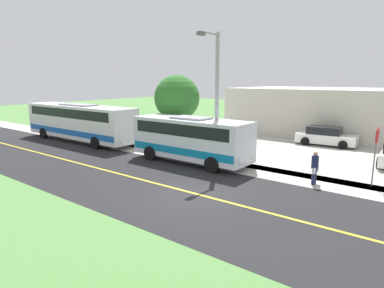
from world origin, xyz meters
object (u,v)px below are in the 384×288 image
(parked_car_near, at_px, (326,136))
(commercial_building, at_px, (355,112))
(pedestrian_with_bags, at_px, (315,167))
(stop_sign, at_px, (376,146))
(shuttle_bus_front, at_px, (191,137))
(tree_curbside, at_px, (177,98))
(street_light_pole, at_px, (216,94))
(transit_bus_rear, at_px, (79,121))

(parked_car_near, relative_size, commercial_building, 0.21)
(pedestrian_with_bags, height_order, stop_sign, stop_sign)
(shuttle_bus_front, relative_size, pedestrian_with_bags, 4.72)
(tree_curbside, height_order, commercial_building, tree_curbside)
(tree_curbside, bearing_deg, stop_sign, 84.46)
(street_light_pole, bearing_deg, shuttle_bus_front, -75.76)
(shuttle_bus_front, xyz_separation_m, tree_curbside, (-2.91, -3.59, 2.14))
(stop_sign, relative_size, parked_car_near, 0.64)
(shuttle_bus_front, relative_size, tree_curbside, 1.45)
(commercial_building, bearing_deg, stop_sign, 15.51)
(shuttle_bus_front, relative_size, stop_sign, 2.71)
(pedestrian_with_bags, bearing_deg, parked_car_near, -166.46)
(shuttle_bus_front, height_order, transit_bus_rear, transit_bus_rear)
(pedestrian_with_bags, distance_m, stop_sign, 2.92)
(tree_curbside, bearing_deg, commercial_building, 146.79)
(tree_curbside, xyz_separation_m, commercial_building, (-14.00, 9.16, -1.59))
(street_light_pole, bearing_deg, stop_sign, 98.41)
(shuttle_bus_front, height_order, tree_curbside, tree_curbside)
(shuttle_bus_front, xyz_separation_m, street_light_pole, (-0.39, 1.52, 2.69))
(commercial_building, bearing_deg, pedestrian_with_bags, 6.55)
(transit_bus_rear, bearing_deg, commercial_building, 134.37)
(parked_car_near, bearing_deg, stop_sign, 28.13)
(transit_bus_rear, height_order, stop_sign, transit_bus_rear)
(shuttle_bus_front, distance_m, parked_car_near, 11.81)
(pedestrian_with_bags, xyz_separation_m, tree_curbside, (-2.71, -11.08, 2.81))
(tree_curbside, distance_m, commercial_building, 16.81)
(shuttle_bus_front, xyz_separation_m, stop_sign, (-1.61, 9.82, 0.41))
(parked_car_near, bearing_deg, commercial_building, 174.49)
(street_light_pole, bearing_deg, tree_curbside, -116.33)
(street_light_pole, bearing_deg, commercial_building, 166.21)
(tree_curbside, bearing_deg, transit_bus_rear, -70.26)
(street_light_pole, xyz_separation_m, parked_car_near, (-10.29, 3.45, -3.56))
(transit_bus_rear, xyz_separation_m, street_light_pole, (-0.39, 13.24, 2.56))
(shuttle_bus_front, xyz_separation_m, parked_car_near, (-10.68, 4.97, -0.87))
(shuttle_bus_front, bearing_deg, pedestrian_with_bags, 91.58)
(pedestrian_with_bags, bearing_deg, shuttle_bus_front, -88.42)
(stop_sign, bearing_deg, street_light_pole, -81.59)
(street_light_pole, distance_m, parked_car_near, 11.43)
(stop_sign, distance_m, parked_car_near, 10.36)
(shuttle_bus_front, distance_m, transit_bus_rear, 11.72)
(transit_bus_rear, xyz_separation_m, pedestrian_with_bags, (-0.21, 19.21, -0.81))
(pedestrian_with_bags, distance_m, street_light_pole, 6.86)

